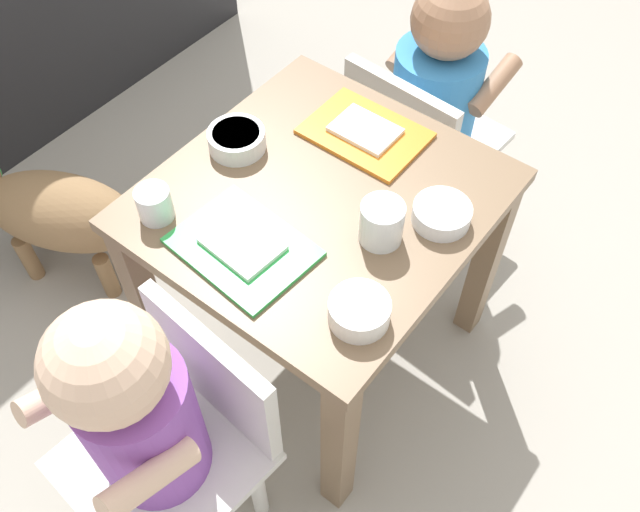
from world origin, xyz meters
TOP-DOWN VIEW (x-y plane):
  - ground_plane at (0.00, 0.00)m, footprint 7.00×7.00m
  - dining_table at (0.00, 0.00)m, footprint 0.54×0.52m
  - seated_child_left at (-0.43, -0.03)m, footprint 0.30×0.30m
  - seated_child_right at (0.43, 0.04)m, footprint 0.30×0.30m
  - dog at (-0.19, 0.60)m, footprint 0.30×0.46m
  - food_tray_left at (-0.16, 0.03)m, footprint 0.17×0.22m
  - food_tray_right at (0.16, 0.03)m, footprint 0.15×0.21m
  - water_cup_left at (-0.01, -0.13)m, footprint 0.07×0.07m
  - water_cup_right at (-0.20, 0.18)m, footprint 0.06×0.06m
  - cereal_bowl_right_side at (0.07, -0.19)m, footprint 0.09×0.09m
  - cereal_bowl_left_side at (-0.16, -0.19)m, footprint 0.09×0.09m
  - veggie_bowl_far at (0.00, 0.18)m, footprint 0.10×0.10m

SIDE VIEW (x-z plane):
  - ground_plane at x=0.00m, z-range 0.00..0.00m
  - dog at x=-0.19m, z-range 0.05..0.35m
  - dining_table at x=0.00m, z-range 0.15..0.62m
  - seated_child_right at x=0.43m, z-range 0.08..0.71m
  - seated_child_left at x=-0.43m, z-range 0.08..0.75m
  - food_tray_left at x=-0.16m, z-range 0.48..0.49m
  - food_tray_right at x=0.16m, z-range 0.48..0.49m
  - cereal_bowl_right_side at x=0.07m, z-range 0.48..0.51m
  - veggie_bowl_far at x=0.00m, z-range 0.48..0.51m
  - cereal_bowl_left_side at x=-0.16m, z-range 0.48..0.52m
  - water_cup_right at x=-0.20m, z-range 0.47..0.53m
  - water_cup_left at x=-0.01m, z-range 0.47..0.54m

